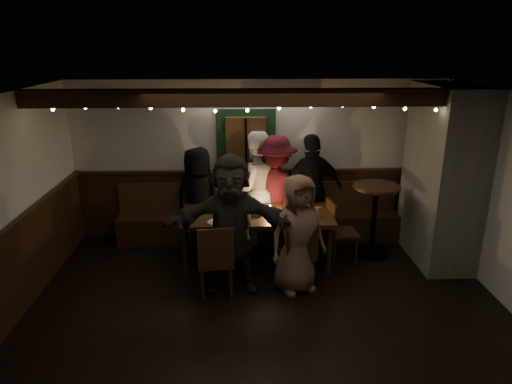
{
  "coord_description": "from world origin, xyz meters",
  "views": [
    {
      "loc": [
        -0.3,
        -4.76,
        3.16
      ],
      "look_at": [
        -0.07,
        1.6,
        1.05
      ],
      "focal_mm": 32.0,
      "sensor_mm": 36.0,
      "label": 1
    }
  ],
  "objects_px": {
    "chair_near_right": "(300,251)",
    "person_e": "(312,190)",
    "dining_table": "(256,218)",
    "person_g": "(297,234)",
    "chair_near_left": "(216,257)",
    "person_d": "(276,191)",
    "person_b": "(229,199)",
    "person_c": "(255,188)",
    "high_top": "(375,211)",
    "person_f": "(231,224)",
    "person_a": "(198,198)",
    "chair_end": "(337,227)"
  },
  "relations": [
    {
      "from": "chair_near_left",
      "to": "person_g",
      "type": "distance_m",
      "value": 1.09
    },
    {
      "from": "high_top",
      "to": "person_a",
      "type": "height_order",
      "value": "person_a"
    },
    {
      "from": "person_d",
      "to": "person_f",
      "type": "xyz_separation_m",
      "value": [
        -0.68,
        -1.42,
        0.03
      ]
    },
    {
      "from": "dining_table",
      "to": "person_g",
      "type": "bearing_deg",
      "value": -57.08
    },
    {
      "from": "person_c",
      "to": "person_e",
      "type": "relative_size",
      "value": 1.03
    },
    {
      "from": "dining_table",
      "to": "person_g",
      "type": "distance_m",
      "value": 0.93
    },
    {
      "from": "person_e",
      "to": "person_f",
      "type": "distance_m",
      "value": 1.93
    },
    {
      "from": "chair_near_left",
      "to": "chair_near_right",
      "type": "height_order",
      "value": "chair_near_left"
    },
    {
      "from": "chair_near_left",
      "to": "person_d",
      "type": "bearing_deg",
      "value": 61.59
    },
    {
      "from": "chair_near_right",
      "to": "chair_near_left",
      "type": "bearing_deg",
      "value": -169.2
    },
    {
      "from": "person_b",
      "to": "person_d",
      "type": "distance_m",
      "value": 0.75
    },
    {
      "from": "person_d",
      "to": "chair_near_right",
      "type": "bearing_deg",
      "value": 113.85
    },
    {
      "from": "person_a",
      "to": "high_top",
      "type": "bearing_deg",
      "value": -168.04
    },
    {
      "from": "chair_end",
      "to": "person_g",
      "type": "bearing_deg",
      "value": -129.87
    },
    {
      "from": "high_top",
      "to": "person_f",
      "type": "xyz_separation_m",
      "value": [
        -2.16,
        -0.97,
        0.22
      ]
    },
    {
      "from": "person_c",
      "to": "person_g",
      "type": "xyz_separation_m",
      "value": [
        0.49,
        -1.55,
        -0.13
      ]
    },
    {
      "from": "person_d",
      "to": "person_g",
      "type": "xyz_separation_m",
      "value": [
        0.17,
        -1.48,
        -0.1
      ]
    },
    {
      "from": "person_e",
      "to": "chair_end",
      "type": "bearing_deg",
      "value": 97.4
    },
    {
      "from": "person_d",
      "to": "person_f",
      "type": "bearing_deg",
      "value": 79.65
    },
    {
      "from": "dining_table",
      "to": "person_f",
      "type": "relative_size",
      "value": 1.18
    },
    {
      "from": "chair_near_right",
      "to": "person_b",
      "type": "xyz_separation_m",
      "value": [
        -0.96,
        1.45,
        0.23
      ]
    },
    {
      "from": "person_c",
      "to": "person_e",
      "type": "distance_m",
      "value": 0.9
    },
    {
      "from": "person_b",
      "to": "chair_near_right",
      "type": "bearing_deg",
      "value": 103.79
    },
    {
      "from": "person_b",
      "to": "person_c",
      "type": "height_order",
      "value": "person_c"
    },
    {
      "from": "person_a",
      "to": "person_b",
      "type": "relative_size",
      "value": 1.07
    },
    {
      "from": "chair_end",
      "to": "person_f",
      "type": "height_order",
      "value": "person_f"
    },
    {
      "from": "person_a",
      "to": "person_f",
      "type": "relative_size",
      "value": 0.88
    },
    {
      "from": "chair_end",
      "to": "person_c",
      "type": "xyz_separation_m",
      "value": [
        -1.2,
        0.7,
        0.4
      ]
    },
    {
      "from": "person_b",
      "to": "person_c",
      "type": "xyz_separation_m",
      "value": [
        0.42,
        0.04,
        0.16
      ]
    },
    {
      "from": "person_d",
      "to": "person_g",
      "type": "height_order",
      "value": "person_d"
    },
    {
      "from": "person_e",
      "to": "person_b",
      "type": "bearing_deg",
      "value": -16.08
    },
    {
      "from": "chair_end",
      "to": "person_a",
      "type": "bearing_deg",
      "value": 164.48
    },
    {
      "from": "chair_near_right",
      "to": "person_a",
      "type": "relative_size",
      "value": 0.57
    },
    {
      "from": "person_a",
      "to": "person_g",
      "type": "bearing_deg",
      "value": 154.68
    },
    {
      "from": "high_top",
      "to": "person_c",
      "type": "distance_m",
      "value": 1.89
    },
    {
      "from": "high_top",
      "to": "person_e",
      "type": "distance_m",
      "value": 1.04
    },
    {
      "from": "chair_end",
      "to": "person_d",
      "type": "distance_m",
      "value": 1.14
    },
    {
      "from": "chair_near_left",
      "to": "person_f",
      "type": "bearing_deg",
      "value": 45.57
    },
    {
      "from": "chair_near_right",
      "to": "person_e",
      "type": "distance_m",
      "value": 1.55
    },
    {
      "from": "chair_near_right",
      "to": "person_f",
      "type": "distance_m",
      "value": 0.98
    },
    {
      "from": "chair_end",
      "to": "chair_near_right",
      "type": "bearing_deg",
      "value": -129.84
    },
    {
      "from": "person_d",
      "to": "person_b",
      "type": "bearing_deg",
      "value": 12.75
    },
    {
      "from": "person_g",
      "to": "person_b",
      "type": "bearing_deg",
      "value": 98.54
    },
    {
      "from": "chair_near_left",
      "to": "chair_near_right",
      "type": "relative_size",
      "value": 1.06
    },
    {
      "from": "person_b",
      "to": "person_e",
      "type": "height_order",
      "value": "person_e"
    },
    {
      "from": "person_f",
      "to": "person_c",
      "type": "bearing_deg",
      "value": 79.5
    },
    {
      "from": "dining_table",
      "to": "person_g",
      "type": "xyz_separation_m",
      "value": [
        0.5,
        -0.77,
        0.08
      ]
    },
    {
      "from": "person_b",
      "to": "person_g",
      "type": "height_order",
      "value": "person_g"
    },
    {
      "from": "high_top",
      "to": "person_d",
      "type": "height_order",
      "value": "person_d"
    },
    {
      "from": "person_a",
      "to": "person_f",
      "type": "xyz_separation_m",
      "value": [
        0.54,
        -1.38,
        0.11
      ]
    }
  ]
}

